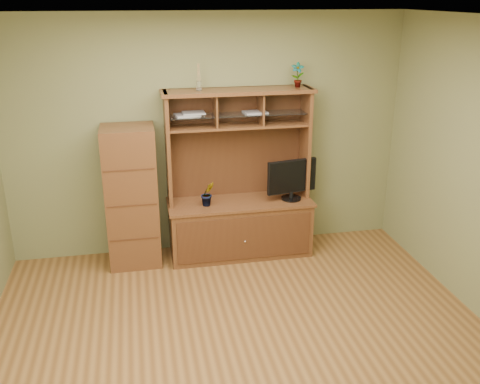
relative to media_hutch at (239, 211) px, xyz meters
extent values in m
cube|color=brown|center=(-0.31, -1.73, -0.53)|extent=(4.50, 4.00, 0.02)
cube|color=white|center=(-0.31, -1.73, 2.19)|extent=(4.50, 4.00, 0.02)
cube|color=olive|center=(-0.31, 0.28, 0.83)|extent=(4.50, 0.02, 2.70)
cube|color=olive|center=(-0.31, -3.74, 0.83)|extent=(4.50, 0.02, 2.70)
cube|color=#4A2A15|center=(0.00, -0.02, -0.21)|extent=(1.60, 0.55, 0.62)
cube|color=#3B1D10|center=(0.00, -0.30, -0.21)|extent=(1.50, 0.01, 0.50)
sphere|color=silver|center=(0.00, -0.32, -0.24)|extent=(0.02, 0.02, 0.02)
cube|color=#4A2A15|center=(0.00, -0.02, 0.11)|extent=(1.64, 0.59, 0.03)
cube|color=#4A2A15|center=(-0.78, 0.08, 0.75)|extent=(0.04, 0.35, 1.25)
cube|color=#4A2A15|center=(0.78, 0.08, 0.75)|extent=(0.04, 0.35, 1.25)
cube|color=#3B1D10|center=(0.00, 0.24, 0.75)|extent=(1.52, 0.02, 1.25)
cube|color=#4A2A15|center=(0.00, 0.08, 1.36)|extent=(1.66, 0.40, 0.04)
cube|color=#4A2A15|center=(0.00, 0.08, 0.98)|extent=(1.52, 0.32, 0.02)
cube|color=#4A2A15|center=(-0.25, 0.08, 1.16)|extent=(0.02, 0.31, 0.35)
cube|color=#4A2A15|center=(0.25, 0.08, 1.16)|extent=(0.02, 0.31, 0.35)
cube|color=silver|center=(0.00, 0.07, 1.11)|extent=(1.50, 0.27, 0.01)
cylinder|color=black|center=(0.59, -0.08, 0.14)|extent=(0.23, 0.23, 0.02)
cylinder|color=black|center=(0.59, -0.08, 0.19)|extent=(0.05, 0.05, 0.07)
cube|color=black|center=(0.59, -0.08, 0.40)|extent=(0.59, 0.15, 0.38)
imported|color=#21541D|center=(-0.38, -0.08, 0.27)|extent=(0.18, 0.16, 0.28)
imported|color=#2D6924|center=(0.66, 0.08, 1.51)|extent=(0.16, 0.13, 0.27)
cylinder|color=silver|center=(-0.42, 0.08, 1.43)|extent=(0.06, 0.06, 0.10)
cylinder|color=tan|center=(-0.42, 0.08, 1.57)|extent=(0.04, 0.04, 0.18)
cube|color=#A4A4A9|center=(-0.56, 0.08, 1.12)|extent=(0.29, 0.23, 0.02)
cube|color=#A4A4A9|center=(-0.49, 0.08, 1.14)|extent=(0.24, 0.19, 0.02)
cube|color=#A4A4A9|center=(0.19, 0.08, 1.12)|extent=(0.27, 0.22, 0.02)
cube|color=#4A2A15|center=(-1.20, 0.00, 0.26)|extent=(0.56, 0.50, 1.56)
cube|color=#3B1D10|center=(-1.20, -0.25, -0.13)|extent=(0.52, 0.01, 0.02)
cube|color=#3B1D10|center=(-1.20, -0.25, 0.26)|extent=(0.52, 0.01, 0.01)
cube|color=#3B1D10|center=(-1.20, -0.25, 0.65)|extent=(0.52, 0.01, 0.02)
camera|label=1|loc=(-1.11, -5.57, 2.34)|focal=40.00mm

